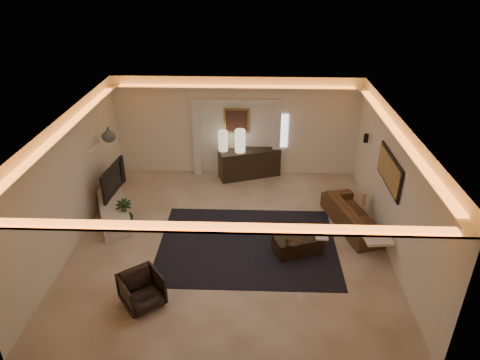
{
  "coord_description": "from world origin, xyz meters",
  "views": [
    {
      "loc": [
        0.52,
        -8.18,
        5.89
      ],
      "look_at": [
        0.2,
        0.6,
        1.25
      ],
      "focal_mm": 32.28,
      "sensor_mm": 36.0,
      "label": 1
    }
  ],
  "objects_px": {
    "armchair": "(142,290)",
    "coffee_table": "(298,244)",
    "console": "(249,164)",
    "sofa": "(354,215)"
  },
  "relations": [
    {
      "from": "coffee_table",
      "to": "armchair",
      "type": "relative_size",
      "value": 1.41
    },
    {
      "from": "sofa",
      "to": "coffee_table",
      "type": "height_order",
      "value": "sofa"
    },
    {
      "from": "console",
      "to": "coffee_table",
      "type": "bearing_deg",
      "value": -91.9
    },
    {
      "from": "console",
      "to": "armchair",
      "type": "height_order",
      "value": "console"
    },
    {
      "from": "armchair",
      "to": "sofa",
      "type": "bearing_deg",
      "value": -5.87
    },
    {
      "from": "console",
      "to": "sofa",
      "type": "relative_size",
      "value": 0.84
    },
    {
      "from": "coffee_table",
      "to": "armchair",
      "type": "bearing_deg",
      "value": -168.59
    },
    {
      "from": "console",
      "to": "coffee_table",
      "type": "xyz_separation_m",
      "value": [
        1.13,
        -3.65,
        -0.2
      ]
    },
    {
      "from": "console",
      "to": "armchair",
      "type": "bearing_deg",
      "value": -128.68
    },
    {
      "from": "armchair",
      "to": "coffee_table",
      "type": "bearing_deg",
      "value": -8.36
    }
  ]
}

